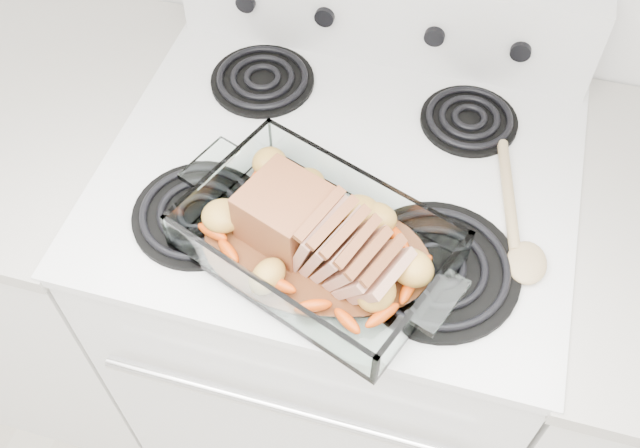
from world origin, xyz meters
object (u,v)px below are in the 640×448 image
(counter_left, at_px, (62,240))
(electric_range, at_px, (336,303))
(baking_dish, at_px, (316,246))
(pork_roast, at_px, (306,231))

(counter_left, bearing_deg, electric_range, 0.10)
(electric_range, height_order, baking_dish, electric_range)
(electric_range, xyz_separation_m, baking_dish, (0.01, -0.18, 0.48))
(baking_dish, distance_m, pork_roast, 0.04)
(baking_dish, bearing_deg, counter_left, -174.15)
(counter_left, relative_size, baking_dish, 2.46)
(baking_dish, xyz_separation_m, pork_roast, (-0.02, -0.00, 0.03))
(electric_range, bearing_deg, baking_dish, -86.93)
(baking_dish, bearing_deg, electric_range, 114.14)
(counter_left, bearing_deg, pork_roast, -15.57)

